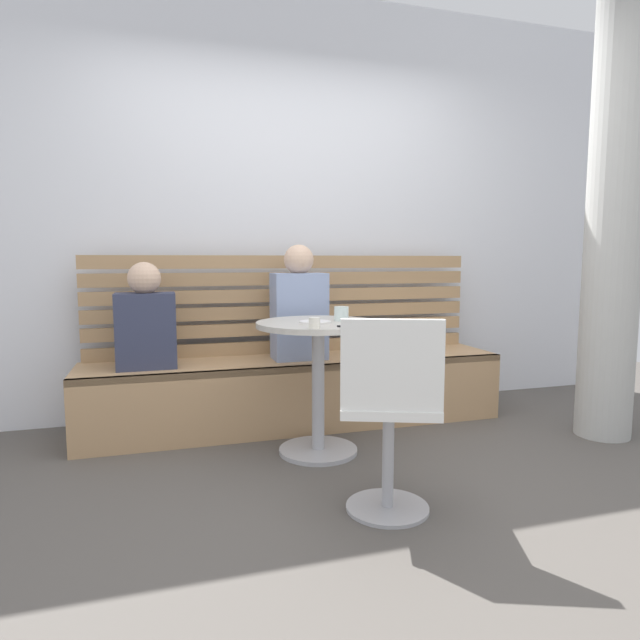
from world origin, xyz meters
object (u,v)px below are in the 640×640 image
Objects in this scene: person_child_left at (146,322)px; phone_on_table at (352,326)px; cup_espresso_small at (314,323)px; plate_small at (315,322)px; cafe_table at (318,362)px; cup_glass_short at (341,314)px; person_adult at (299,308)px; white_chair at (390,409)px; booth_bench at (297,391)px.

person_child_left is 4.46× the size of phone_on_table.
cup_espresso_small is 0.22m from plate_small.
cup_glass_short is (0.14, 0.00, 0.26)m from cafe_table.
plate_small is (-0.06, -0.59, -0.02)m from person_adult.
person_child_left reaches higher than white_chair.
cup_espresso_small is at bearing -130.47° from cup_glass_short.
cup_glass_short is 0.47× the size of plate_small.
cup_glass_short is 0.57× the size of phone_on_table.
booth_bench is at bearing 81.63° from cup_espresso_small.
person_adult is 1.17× the size of person_child_left.
cafe_table is 13.21× the size of cup_espresso_small.
plate_small is at bearing 97.80° from white_chair.
plate_small is (0.87, -0.57, 0.03)m from person_child_left.
white_chair is 0.64m from cup_espresso_small.
cup_glass_short is 0.19m from plate_small.
white_chair is at bearing -85.26° from cafe_table.
person_adult is (0.01, -0.00, 0.55)m from booth_bench.
cup_glass_short reaches higher than booth_bench.
person_adult reaches higher than cup_espresso_small.
plate_small is 1.21× the size of phone_on_table.
cafe_table is 0.58m from person_adult.
phone_on_table is at bearing 86.22° from white_chair.
cafe_table is 1.06m from person_child_left.
cup_glass_short is 0.26m from phone_on_table.
cup_espresso_small is 0.36m from cup_glass_short.
person_child_left reaches higher than phone_on_table.
white_chair reaches higher than cafe_table.
cafe_table is at bearing -0.21° from phone_on_table.
cafe_table is 0.81m from white_chair.
white_chair is 5.00× the size of plate_small.
cup_espresso_small is at bearing -98.37° from booth_bench.
booth_bench is 0.98m from cup_espresso_small.
cafe_table is 9.25× the size of cup_glass_short.
person_child_left reaches higher than cafe_table.
person_adult is 5.24× the size of phone_on_table.
person_adult is 0.94m from person_child_left.
person_adult reaches higher than white_chair.
cafe_table is 1.01× the size of person_adult.
plate_small is at bearing -159.27° from cup_glass_short.
booth_bench is 0.78m from cup_glass_short.
white_chair is at bearing -53.42° from person_child_left.
person_child_left is 11.16× the size of cup_espresso_small.
cafe_table is (-0.02, -0.53, 0.30)m from booth_bench.
person_child_left is (-0.91, 0.51, 0.20)m from cafe_table.
white_chair is 0.63m from phone_on_table.
person_child_left is at bearing -178.72° from person_adult.
cup_espresso_small is at bearing -110.22° from cafe_table.
plate_small reaches higher than phone_on_table.
cup_glass_short is at bearing -77.43° from booth_bench.
person_child_left is 3.68× the size of plate_small.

